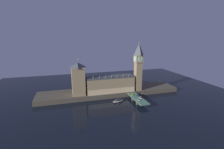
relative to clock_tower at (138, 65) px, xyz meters
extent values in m
plane|color=black|center=(-42.05, -26.41, -46.22)|extent=(400.00, 400.00, 0.00)
cube|color=#4C4438|center=(-42.05, 12.59, -42.88)|extent=(220.00, 42.00, 6.69)
cube|color=#9E845B|center=(-43.64, 4.56, -28.59)|extent=(71.82, 20.95, 21.88)
cube|color=beige|center=(-43.64, -6.03, -35.59)|extent=(71.82, 0.20, 7.88)
cube|color=#42474C|center=(-43.64, 4.56, -16.45)|extent=(71.82, 19.27, 2.40)
cone|color=#42474C|center=(-70.57, -4.34, -12.84)|extent=(2.40, 2.40, 4.81)
cone|color=#42474C|center=(-61.60, -4.34, -12.84)|extent=(2.40, 2.40, 4.81)
cone|color=#42474C|center=(-52.62, -4.34, -12.84)|extent=(2.40, 2.40, 4.81)
cone|color=#42474C|center=(-43.64, -4.34, -12.84)|extent=(2.40, 2.40, 4.81)
cone|color=#42474C|center=(-34.67, -4.34, -12.84)|extent=(2.40, 2.40, 4.81)
cone|color=#42474C|center=(-25.69, -4.34, -12.84)|extent=(2.40, 2.40, 4.81)
cone|color=#42474C|center=(-16.71, -4.34, -12.84)|extent=(2.40, 2.40, 4.81)
cube|color=#9E845B|center=(0.00, 0.00, -17.48)|extent=(9.82, 9.82, 44.11)
cube|color=#9E845B|center=(0.00, 0.00, 10.07)|extent=(11.59, 11.59, 10.98)
cylinder|color=#B7E5B7|center=(0.00, -5.92, 10.07)|extent=(8.11, 0.25, 8.11)
cylinder|color=#B7E5B7|center=(0.00, 5.92, 10.07)|extent=(8.11, 0.25, 8.11)
cylinder|color=#B7E5B7|center=(5.92, 0.00, 10.07)|extent=(0.25, 8.11, 8.11)
cylinder|color=#B7E5B7|center=(-5.92, 0.00, 10.07)|extent=(0.25, 8.11, 8.11)
cube|color=black|center=(0.00, -6.11, 10.68)|extent=(0.36, 0.10, 6.08)
pyramid|color=#42474C|center=(0.00, 0.00, 24.48)|extent=(11.59, 11.59, 17.86)
sphere|color=gold|center=(0.00, 0.00, 34.21)|extent=(1.60, 1.60, 1.60)
cube|color=#9E845B|center=(-91.29, 4.00, -19.37)|extent=(17.83, 17.83, 40.33)
pyramid|color=#42474C|center=(-91.29, 4.00, 4.39)|extent=(18.19, 18.19, 7.19)
cylinder|color=#99999E|center=(-91.29, 4.00, 10.98)|extent=(0.24, 0.24, 6.00)
cube|color=gold|center=(-90.19, 4.00, 13.08)|extent=(2.00, 0.08, 1.20)
cube|color=#4C7560|center=(-13.90, -31.41, -40.75)|extent=(12.93, 46.00, 1.40)
cube|color=#4C4438|center=(-13.90, -39.08, -43.84)|extent=(10.99, 3.20, 4.77)
cube|color=#4C4438|center=(-13.90, -23.75, -43.84)|extent=(10.99, 3.20, 4.77)
cube|color=yellow|center=(-16.74, -18.68, -39.43)|extent=(1.75, 4.32, 0.90)
cube|color=black|center=(-16.74, -18.68, -38.75)|extent=(1.43, 1.95, 0.45)
cylinder|color=black|center=(-17.57, -17.34, -39.73)|extent=(0.22, 0.64, 0.64)
cylinder|color=black|center=(-15.91, -17.34, -39.73)|extent=(0.22, 0.64, 0.64)
cylinder|color=black|center=(-17.57, -20.02, -39.73)|extent=(0.22, 0.64, 0.64)
cylinder|color=black|center=(-15.91, -20.02, -39.73)|extent=(0.22, 0.64, 0.64)
cube|color=silver|center=(-16.74, -40.32, -39.40)|extent=(1.83, 4.65, 0.96)
cube|color=black|center=(-16.74, -40.32, -38.69)|extent=(1.50, 2.09, 0.45)
cylinder|color=black|center=(-17.61, -38.88, -39.73)|extent=(0.22, 0.64, 0.64)
cylinder|color=black|center=(-15.87, -38.88, -39.73)|extent=(0.22, 0.64, 0.64)
cylinder|color=black|center=(-17.61, -41.76, -39.73)|extent=(0.22, 0.64, 0.64)
cylinder|color=black|center=(-15.87, -41.76, -39.73)|extent=(0.22, 0.64, 0.64)
cube|color=silver|center=(-11.05, -34.55, -39.48)|extent=(1.83, 4.02, 0.79)
cube|color=black|center=(-11.05, -34.55, -38.86)|extent=(1.50, 1.81, 0.45)
cylinder|color=black|center=(-10.19, -35.80, -39.73)|extent=(0.22, 0.64, 0.64)
cylinder|color=black|center=(-11.92, -35.80, -39.73)|extent=(0.22, 0.64, 0.64)
cylinder|color=black|center=(-10.19, -33.30, -39.73)|extent=(0.22, 0.64, 0.64)
cylinder|color=black|center=(-11.92, -33.30, -39.73)|extent=(0.22, 0.64, 0.64)
cube|color=navy|center=(-11.05, -24.72, -39.45)|extent=(1.89, 4.76, 0.85)
cube|color=black|center=(-11.05, -24.72, -38.80)|extent=(1.55, 2.14, 0.45)
cylinder|color=black|center=(-10.16, -26.20, -39.73)|extent=(0.22, 0.64, 0.64)
cylinder|color=black|center=(-11.95, -26.20, -39.73)|extent=(0.22, 0.64, 0.64)
cylinder|color=black|center=(-10.16, -23.25, -39.73)|extent=(0.22, 0.64, 0.64)
cylinder|color=black|center=(-11.95, -23.25, -39.73)|extent=(0.22, 0.64, 0.64)
cylinder|color=black|center=(-19.59, -43.23, -39.67)|extent=(0.28, 0.28, 0.76)
cylinder|color=brown|center=(-19.59, -43.23, -38.98)|extent=(0.38, 0.38, 0.63)
sphere|color=tan|center=(-19.59, -43.23, -38.56)|extent=(0.20, 0.20, 0.20)
cylinder|color=black|center=(-8.21, -29.65, -39.66)|extent=(0.28, 0.28, 0.78)
cylinder|color=maroon|center=(-8.21, -29.65, -38.94)|extent=(0.38, 0.38, 0.65)
sphere|color=tan|center=(-8.21, -29.65, -38.51)|extent=(0.21, 0.21, 0.21)
cylinder|color=black|center=(-19.59, -16.94, -39.65)|extent=(0.28, 0.28, 0.79)
cylinder|color=navy|center=(-19.59, -16.94, -38.92)|extent=(0.38, 0.38, 0.66)
sphere|color=tan|center=(-19.59, -16.94, -38.49)|extent=(0.22, 0.22, 0.22)
cylinder|color=#2D3333|center=(-19.99, -46.13, -39.80)|extent=(0.56, 0.56, 0.50)
cylinder|color=#2D3333|center=(-19.99, -46.13, -36.88)|extent=(0.18, 0.18, 5.33)
sphere|color=#F9E5A3|center=(-19.99, -46.13, -33.67)|extent=(0.60, 0.60, 0.60)
sphere|color=#F9E5A3|center=(-20.44, -46.13, -34.02)|extent=(0.44, 0.44, 0.44)
sphere|color=#F9E5A3|center=(-19.54, -46.13, -34.02)|extent=(0.44, 0.44, 0.44)
cylinder|color=#2D3333|center=(-7.81, -31.41, -39.80)|extent=(0.56, 0.56, 0.50)
cylinder|color=#2D3333|center=(-7.81, -31.41, -37.22)|extent=(0.18, 0.18, 4.65)
sphere|color=#F9E5A3|center=(-7.81, -31.41, -34.35)|extent=(0.60, 0.60, 0.60)
sphere|color=#F9E5A3|center=(-8.26, -31.41, -34.70)|extent=(0.44, 0.44, 0.44)
sphere|color=#F9E5A3|center=(-7.36, -31.41, -34.70)|extent=(0.44, 0.44, 0.44)
cylinder|color=#2D3333|center=(-19.99, -16.69, -39.80)|extent=(0.56, 0.56, 0.50)
cylinder|color=#2D3333|center=(-19.99, -16.69, -37.29)|extent=(0.18, 0.18, 4.52)
sphere|color=#F9E5A3|center=(-19.99, -16.69, -34.48)|extent=(0.60, 0.60, 0.60)
sphere|color=#F9E5A3|center=(-20.44, -16.69, -34.83)|extent=(0.44, 0.44, 0.44)
sphere|color=#F9E5A3|center=(-19.54, -16.69, -34.83)|extent=(0.44, 0.44, 0.44)
ellipsoid|color=#B2A893|center=(-40.00, -23.55, -45.20)|extent=(16.63, 8.38, 2.05)
cube|color=tan|center=(-40.00, -23.55, -44.27)|extent=(14.54, 7.00, 0.24)
cube|color=#2D333D|center=(-40.00, -23.55, -43.12)|extent=(7.67, 4.57, 2.05)
camera|label=1|loc=(-107.44, -224.21, 42.91)|focal=26.00mm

